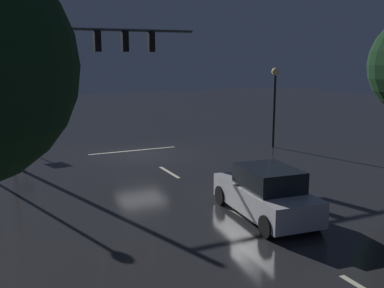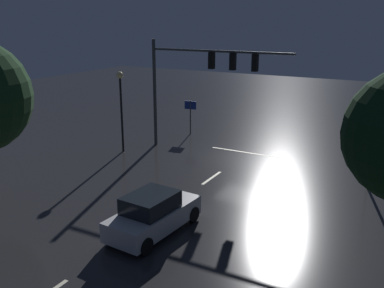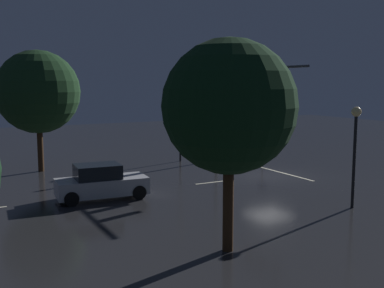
% 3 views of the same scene
% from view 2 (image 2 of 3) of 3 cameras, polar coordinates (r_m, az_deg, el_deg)
% --- Properties ---
extents(ground_plane, '(80.00, 80.00, 0.00)m').
position_cam_2_polar(ground_plane, '(27.04, 6.36, -1.84)').
color(ground_plane, '#232326').
extents(traffic_signal_assembly, '(9.45, 0.47, 7.10)m').
position_cam_2_polar(traffic_signal_assembly, '(27.19, 1.03, 9.49)').
color(traffic_signal_assembly, '#383A3D').
rests_on(traffic_signal_assembly, ground_plane).
extents(lane_dash_far, '(0.16, 2.20, 0.01)m').
position_cam_2_polar(lane_dash_far, '(23.59, 2.61, -4.50)').
color(lane_dash_far, beige).
rests_on(lane_dash_far, ground_plane).
extents(lane_dash_mid, '(0.16, 2.20, 0.01)m').
position_cam_2_polar(lane_dash_mid, '(18.83, -5.61, -10.17)').
color(lane_dash_mid, beige).
rests_on(lane_dash_mid, ground_plane).
extents(stop_bar, '(5.00, 0.16, 0.01)m').
position_cam_2_polar(stop_bar, '(28.16, 7.34, -1.13)').
color(stop_bar, beige).
rests_on(stop_bar, ground_plane).
extents(car_approaching, '(2.19, 4.48, 1.70)m').
position_cam_2_polar(car_approaching, '(17.64, -5.15, -9.20)').
color(car_approaching, '#B7B7BC').
rests_on(car_approaching, ground_plane).
extents(street_lamp_left_kerb, '(0.44, 0.44, 4.54)m').
position_cam_2_polar(street_lamp_left_kerb, '(23.25, 22.96, 2.19)').
color(street_lamp_left_kerb, black).
rests_on(street_lamp_left_kerb, ground_plane).
extents(street_lamp_right_kerb, '(0.44, 0.44, 5.19)m').
position_cam_2_polar(street_lamp_right_kerb, '(27.74, -9.39, 6.22)').
color(street_lamp_right_kerb, black).
rests_on(street_lamp_right_kerb, ground_plane).
extents(route_sign, '(0.90, 0.18, 2.54)m').
position_cam_2_polar(route_sign, '(32.08, -0.22, 4.53)').
color(route_sign, '#383A3D').
rests_on(route_sign, ground_plane).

